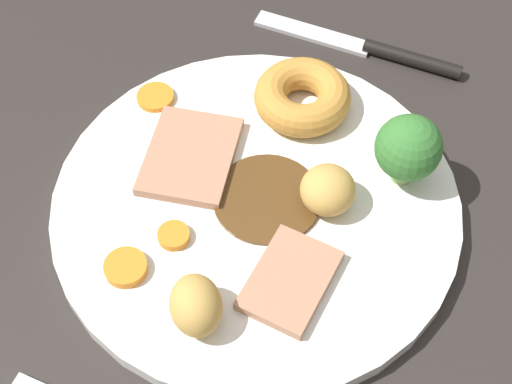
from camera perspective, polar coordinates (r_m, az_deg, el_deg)
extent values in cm
cube|color=#2B2623|center=(58.10, -0.16, 0.30)|extent=(120.00, 84.00, 3.60)
cylinder|color=white|center=(54.15, 0.00, -1.04)|extent=(29.61, 29.61, 1.40)
cylinder|color=#563819|center=(53.48, 0.85, -0.49)|extent=(7.86, 7.86, 0.30)
cube|color=tan|center=(55.66, -5.07, 2.77)|extent=(9.40, 7.98, 0.80)
cube|color=tan|center=(49.75, 2.63, -6.78)|extent=(7.20, 5.25, 0.80)
torus|color=#C68938|center=(58.19, 3.59, 7.31)|extent=(7.59, 7.59, 2.59)
ellipsoid|color=tan|center=(52.34, 5.53, 0.16)|extent=(5.00, 4.94, 3.25)
ellipsoid|color=tan|center=(47.52, -4.63, -8.67)|extent=(5.41, 5.25, 3.45)
cylinder|color=orange|center=(51.00, -9.97, -5.73)|extent=(2.95, 2.95, 0.68)
cylinder|color=orange|center=(60.04, -7.74, 7.23)|extent=(2.95, 2.95, 0.45)
cylinder|color=orange|center=(51.88, -6.34, -3.34)|extent=(2.26, 2.26, 0.60)
cylinder|color=#8CB766|center=(55.15, 11.19, 1.71)|extent=(1.64, 1.64, 1.73)
sphere|color=#387A33|center=(53.17, 11.63, 3.35)|extent=(4.80, 4.80, 4.80)
cylinder|color=black|center=(65.26, 11.90, 9.96)|extent=(1.37, 8.52, 1.20)
cube|color=silver|center=(66.92, 4.36, 12.03)|extent=(1.91, 10.53, 0.40)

